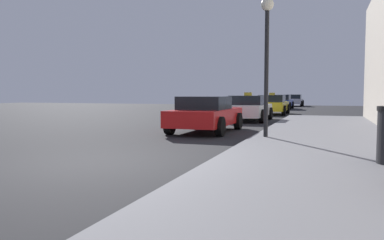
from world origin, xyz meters
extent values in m
plane|color=#232326|center=(0.00, 0.00, 0.00)|extent=(80.00, 80.00, 0.00)
cube|color=slate|center=(4.00, 0.00, 0.07)|extent=(4.00, 32.00, 0.15)
cylinder|color=black|center=(2.40, 4.45, 1.92)|extent=(0.12, 0.12, 3.54)
sphere|color=#F2EACC|center=(2.40, 4.45, 3.84)|extent=(0.36, 0.36, 0.36)
cube|color=red|center=(-0.05, 6.64, 0.54)|extent=(1.74, 4.07, 0.55)
cube|color=black|center=(-0.05, 6.43, 1.04)|extent=(1.54, 1.83, 0.45)
cylinder|color=black|center=(-0.93, 7.94, 0.32)|extent=(0.22, 0.64, 0.64)
cylinder|color=black|center=(0.82, 7.94, 0.32)|extent=(0.22, 0.64, 0.64)
cylinder|color=black|center=(-0.93, 5.33, 0.32)|extent=(0.22, 0.64, 0.64)
cylinder|color=black|center=(0.82, 5.33, 0.32)|extent=(0.22, 0.64, 0.64)
cube|color=white|center=(0.29, 12.69, 0.54)|extent=(1.76, 4.24, 0.55)
cube|color=black|center=(0.29, 12.48, 1.04)|extent=(1.55, 1.91, 0.45)
cube|color=yellow|center=(0.29, 12.48, 1.35)|extent=(0.36, 0.14, 0.16)
cylinder|color=black|center=(-0.59, 14.05, 0.32)|extent=(0.22, 0.64, 0.64)
cylinder|color=black|center=(1.17, 14.05, 0.32)|extent=(0.22, 0.64, 0.64)
cylinder|color=black|center=(-0.59, 11.33, 0.32)|extent=(0.22, 0.64, 0.64)
cylinder|color=black|center=(1.17, 11.33, 0.32)|extent=(0.22, 0.64, 0.64)
cube|color=yellow|center=(0.59, 19.16, 0.54)|extent=(1.77, 4.04, 0.55)
cube|color=black|center=(0.59, 18.96, 1.04)|extent=(1.55, 1.82, 0.45)
cube|color=yellow|center=(0.59, 18.96, 1.35)|extent=(0.36, 0.14, 0.16)
cylinder|color=black|center=(-0.29, 20.46, 0.32)|extent=(0.22, 0.64, 0.64)
cylinder|color=black|center=(1.48, 20.46, 0.32)|extent=(0.22, 0.64, 0.64)
cylinder|color=black|center=(-0.29, 17.87, 0.32)|extent=(0.22, 0.64, 0.64)
cylinder|color=black|center=(1.48, 17.87, 0.32)|extent=(0.22, 0.64, 0.64)
cube|color=#233899|center=(0.09, 28.51, 0.54)|extent=(1.80, 4.40, 0.55)
cube|color=black|center=(0.09, 28.29, 1.04)|extent=(1.58, 1.98, 0.45)
cylinder|color=black|center=(-0.81, 29.92, 0.32)|extent=(0.22, 0.64, 0.64)
cylinder|color=black|center=(0.99, 29.92, 0.32)|extent=(0.22, 0.64, 0.64)
cylinder|color=black|center=(-0.81, 27.10, 0.32)|extent=(0.22, 0.64, 0.64)
cylinder|color=black|center=(0.99, 27.10, 0.32)|extent=(0.22, 0.64, 0.64)
cube|color=#B7B7BF|center=(0.56, 36.86, 0.54)|extent=(1.71, 4.09, 0.55)
cube|color=black|center=(0.56, 36.65, 1.04)|extent=(1.50, 1.84, 0.45)
cylinder|color=black|center=(-0.30, 38.17, 0.32)|extent=(0.22, 0.64, 0.64)
cylinder|color=black|center=(1.41, 38.17, 0.32)|extent=(0.22, 0.64, 0.64)
cylinder|color=black|center=(-0.30, 35.55, 0.32)|extent=(0.22, 0.64, 0.64)
cylinder|color=black|center=(1.41, 35.55, 0.32)|extent=(0.22, 0.64, 0.64)
camera|label=1|loc=(4.03, -6.41, 1.37)|focal=35.79mm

